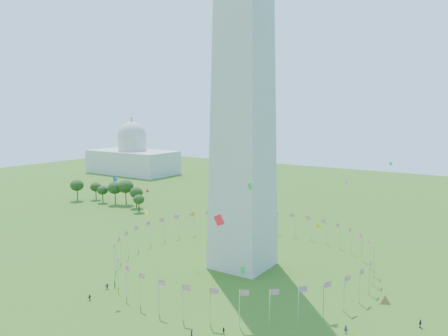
# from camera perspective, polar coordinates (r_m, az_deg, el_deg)

# --- Properties ---
(ground) EXTENTS (600.00, 600.00, 0.00)m
(ground) POSITION_cam_1_polar(r_m,az_deg,el_deg) (108.10, -12.26, -20.04)
(ground) COLOR #2D5714
(ground) RESTS_ON ground
(flag_ring) EXTENTS (80.24, 80.24, 9.00)m
(flag_ring) POSITION_cam_1_polar(r_m,az_deg,el_deg) (142.71, 2.46, -10.94)
(flag_ring) COLOR silver
(flag_ring) RESTS_ON ground
(capitol_building) EXTENTS (70.00, 35.00, 46.00)m
(capitol_building) POSITION_cam_1_polar(r_m,az_deg,el_deg) (351.50, -11.90, 3.05)
(capitol_building) COLOR beige
(capitol_building) RESTS_ON ground
(kites_aloft) EXTENTS (103.21, 74.19, 31.41)m
(kites_aloft) POSITION_cam_1_polar(r_m,az_deg,el_deg) (110.95, 3.08, -8.97)
(kites_aloft) COLOR yellow
(kites_aloft) RESTS_ON ground
(tree_line_west) EXTENTS (54.81, 15.72, 13.09)m
(tree_line_west) POSITION_cam_1_polar(r_m,az_deg,el_deg) (239.95, -14.38, -3.27)
(tree_line_west) COLOR #2C4F1A
(tree_line_west) RESTS_ON ground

